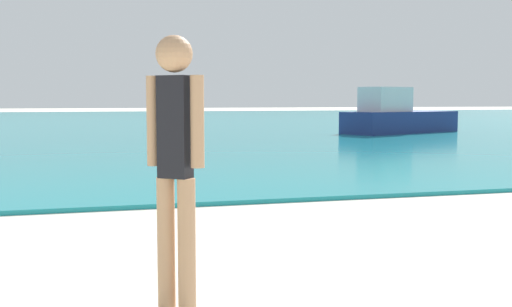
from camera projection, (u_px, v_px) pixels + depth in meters
The scene contains 3 objects.
water at pixel (129, 121), 36.84m from camera, with size 160.00×60.00×0.06m, color teal.
person_standing at pixel (175, 156), 3.87m from camera, with size 0.34×0.28×1.76m.
boat_near at pixel (397, 117), 23.83m from camera, with size 5.42×3.54×1.76m.
Camera 1 is at (-2.28, 2.73, 1.36)m, focal length 43.02 mm.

